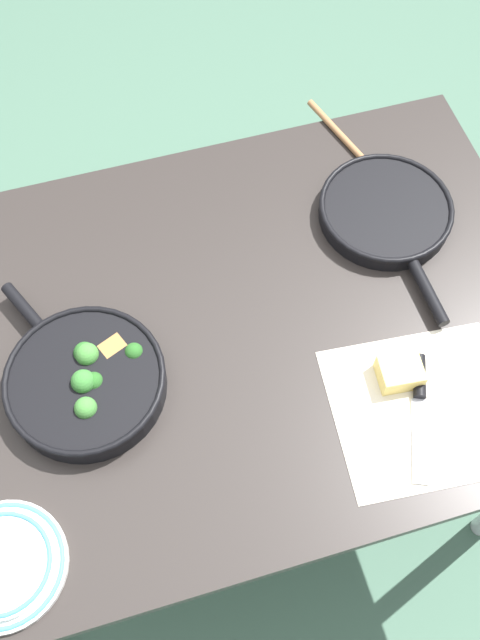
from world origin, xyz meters
TOP-DOWN VIEW (x-y plane):
  - ground_plane at (0.00, 0.00)m, footprint 14.00×14.00m
  - dining_table_red at (0.00, 0.00)m, footprint 1.27×0.92m
  - skillet_broccoli at (0.31, 0.05)m, footprint 0.30×0.39m
  - skillet_eggs at (-0.37, -0.16)m, footprint 0.28×0.43m
  - wooden_spoon at (-0.38, -0.31)m, footprint 0.12×0.34m
  - parchment_sheet at (-0.27, 0.26)m, footprint 0.35×0.33m
  - grater_knife at (-0.27, 0.24)m, footprint 0.12×0.24m
  - cheese_block at (-0.25, 0.19)m, footprint 0.08×0.07m
  - dinner_plate_stack at (0.50, 0.33)m, footprint 0.21×0.21m

SIDE VIEW (x-z plane):
  - ground_plane at x=0.00m, z-range 0.00..0.00m
  - dining_table_red at x=0.00m, z-range 0.30..1.07m
  - parchment_sheet at x=-0.27m, z-range 0.77..0.77m
  - wooden_spoon at x=-0.38m, z-range 0.77..0.79m
  - grater_knife at x=-0.27m, z-range 0.77..0.79m
  - dinner_plate_stack at x=0.50m, z-range 0.77..0.80m
  - skillet_eggs at x=-0.37m, z-range 0.77..0.81m
  - cheese_block at x=-0.25m, z-range 0.77..0.82m
  - skillet_broccoli at x=0.31m, z-range 0.77..0.84m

